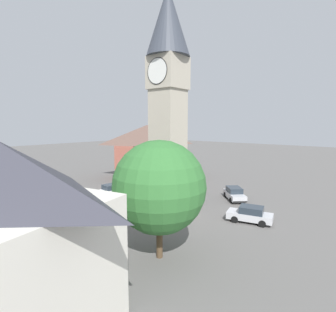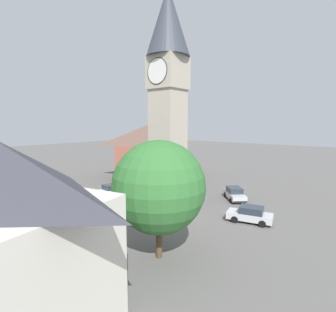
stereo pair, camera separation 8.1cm
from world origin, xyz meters
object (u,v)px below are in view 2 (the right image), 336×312
car_blue_kerb (250,214)px  tree (159,187)px  pedestrian (86,203)px  building_terrace_right (147,151)px  car_white_side (235,194)px  clock_tower (168,83)px  car_red_corner (113,190)px  car_silver_kerb (187,187)px

car_blue_kerb → tree: tree is taller
tree → pedestrian: bearing=170.1°
building_terrace_right → tree: bearing=-44.7°
car_white_side → car_blue_kerb: bearing=-53.9°
clock_tower → building_terrace_right: clock_tower is taller
car_blue_kerb → car_white_side: size_ratio=1.05×
car_red_corner → pedestrian: pedestrian is taller
car_silver_kerb → car_red_corner: 9.71m
clock_tower → car_silver_kerb: 14.85m
car_silver_kerb → pedestrian: (-3.54, -13.08, 0.25)m
car_blue_kerb → car_red_corner: same height
clock_tower → building_terrace_right: bearing=140.3°
clock_tower → car_white_side: 15.53m
car_white_side → tree: size_ratio=0.51×
car_red_corner → pedestrian: bearing=-62.9°
car_red_corner → building_terrace_right: (-4.60, 11.32, 3.85)m
car_white_side → pedestrian: (-9.91, -14.16, 0.25)m
car_red_corner → car_blue_kerb: bearing=7.6°
car_red_corner → car_white_side: 15.34m
car_white_side → tree: tree is taller
car_blue_kerb → car_silver_kerb: bearing=155.6°
car_red_corner → tree: size_ratio=0.53×
car_blue_kerb → pedestrian: 16.44m
car_blue_kerb → building_terrace_right: 23.98m
car_blue_kerb → car_silver_kerb: size_ratio=1.03×
car_silver_kerb → pedestrian: bearing=-105.1°
car_red_corner → car_white_side: same height
clock_tower → car_blue_kerb: (7.73, 2.73, -12.43)m
car_silver_kerb → tree: size_ratio=0.52×
car_silver_kerb → car_blue_kerb: bearing=-24.4°
clock_tower → pedestrian: 14.86m
car_red_corner → building_terrace_right: 12.81m
tree → car_white_side: bearing=96.9°
car_red_corner → tree: bearing=-28.3°
pedestrian → car_red_corner: bearing=117.1°
car_white_side → building_terrace_right: building_terrace_right is taller
car_white_side → pedestrian: 17.28m
tree → building_terrace_right: building_terrace_right is taller
car_blue_kerb → car_white_side: bearing=126.1°
car_blue_kerb → car_red_corner: (-17.27, -2.29, 0.00)m
car_red_corner → pedestrian: size_ratio=2.56×
clock_tower → car_red_corner: (-9.54, 0.44, -12.43)m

